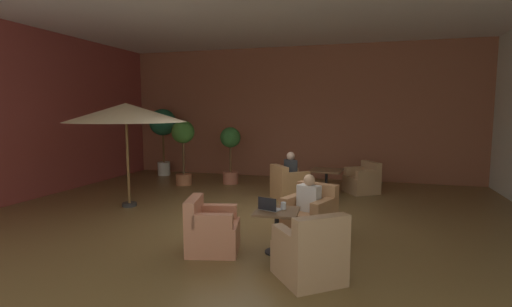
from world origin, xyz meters
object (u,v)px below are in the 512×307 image
at_px(cafe_table_front_left, 277,221).
at_px(armchair_front_right_east, 362,181).
at_px(patron_blue_shirt, 309,195).
at_px(potted_tree_left_corner, 183,141).
at_px(patron_by_window, 291,167).
at_px(armchair_front_right_north, 289,186).
at_px(open_laptop, 269,207).
at_px(armchair_front_left_east, 310,217).
at_px(potted_tree_mid_right, 230,148).
at_px(cafe_table_front_right, 326,175).
at_px(iced_drink_cup, 283,206).
at_px(armchair_front_left_south, 211,231).
at_px(patio_umbrella_tall_red, 126,113).
at_px(potted_tree_mid_left, 163,127).
at_px(armchair_front_left_north, 310,255).

relative_size(cafe_table_front_left, armchair_front_right_east, 0.67).
bearing_deg(patron_blue_shirt, potted_tree_left_corner, 139.73).
bearing_deg(patron_by_window, armchair_front_right_north, -142.74).
xyz_separation_m(cafe_table_front_left, open_laptop, (-0.12, -0.01, 0.21)).
xyz_separation_m(armchair_front_left_east, open_laptop, (-0.48, -0.95, 0.37)).
bearing_deg(potted_tree_mid_right, cafe_table_front_right, -15.21).
bearing_deg(iced_drink_cup, armchair_front_right_north, 99.86).
height_order(armchair_front_left_east, armchair_front_left_south, armchair_front_left_east).
height_order(patio_umbrella_tall_red, open_laptop, patio_umbrella_tall_red).
bearing_deg(patron_by_window, potted_tree_mid_left, 155.30).
bearing_deg(open_laptop, patron_by_window, 95.99).
xyz_separation_m(armchair_front_left_south, cafe_table_front_right, (1.28, 4.39, 0.20)).
bearing_deg(iced_drink_cup, patron_blue_shirt, 71.66).
relative_size(patio_umbrella_tall_red, potted_tree_mid_right, 1.57).
xyz_separation_m(patron_blue_shirt, iced_drink_cup, (-0.27, -0.80, -0.01)).
xyz_separation_m(armchair_front_left_north, patio_umbrella_tall_red, (-4.42, 2.60, 1.75)).
relative_size(cafe_table_front_left, potted_tree_mid_left, 0.31).
xyz_separation_m(armchair_front_left_south, armchair_front_right_north, (0.45, 3.76, 0.00)).
height_order(armchair_front_right_north, armchair_front_right_east, armchair_front_right_north).
xyz_separation_m(armchair_front_right_east, patron_by_window, (-1.68, -1.16, 0.46)).
height_order(armchair_front_right_north, potted_tree_left_corner, potted_tree_left_corner).
height_order(armchair_front_left_south, potted_tree_mid_left, potted_tree_mid_left).
bearing_deg(armchair_front_right_east, armchair_front_left_east, -102.29).
xyz_separation_m(armchair_front_left_east, potted_tree_left_corner, (-4.13, 3.45, 0.94)).
height_order(armchair_front_right_north, potted_tree_mid_left, potted_tree_mid_left).
xyz_separation_m(armchair_front_left_north, patron_by_window, (-1.11, 4.35, 0.44)).
relative_size(armchair_front_left_north, armchair_front_left_south, 1.18).
distance_m(cafe_table_front_right, patron_by_window, 1.03).
bearing_deg(patron_by_window, open_laptop, -84.01).
distance_m(armchair_front_right_north, iced_drink_cup, 3.51).
xyz_separation_m(armchair_front_left_east, cafe_table_front_right, (-0.05, 3.23, 0.19)).
bearing_deg(patio_umbrella_tall_red, potted_tree_mid_right, 67.98).
height_order(armchair_front_right_east, open_laptop, open_laptop).
bearing_deg(armchair_front_right_east, cafe_table_front_right, -147.57).
xyz_separation_m(patron_by_window, open_laptop, (0.37, -3.57, -0.07)).
distance_m(patio_umbrella_tall_red, open_laptop, 4.34).
bearing_deg(potted_tree_left_corner, iced_drink_cup, -48.11).
bearing_deg(cafe_table_front_right, armchair_front_left_south, -106.22).
xyz_separation_m(armchair_front_left_south, armchair_front_right_east, (2.15, 4.95, -0.01)).
bearing_deg(cafe_table_front_left, armchair_front_left_north, -52.30).
distance_m(potted_tree_mid_left, potted_tree_mid_right, 2.80).
bearing_deg(potted_tree_mid_right, patio_umbrella_tall_red, -112.02).
xyz_separation_m(potted_tree_mid_left, open_laptop, (5.06, -5.72, -0.89)).
relative_size(armchair_front_left_east, armchair_front_left_south, 1.12).
relative_size(cafe_table_front_right, patron_blue_shirt, 1.33).
xyz_separation_m(potted_tree_mid_right, iced_drink_cup, (2.62, -4.85, -0.35)).
bearing_deg(armchair_front_right_east, potted_tree_left_corner, -176.11).
relative_size(armchair_front_left_south, potted_tree_mid_left, 0.41).
relative_size(armchair_front_right_north, potted_tree_mid_right, 0.64).
height_order(cafe_table_front_right, iced_drink_cup, iced_drink_cup).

